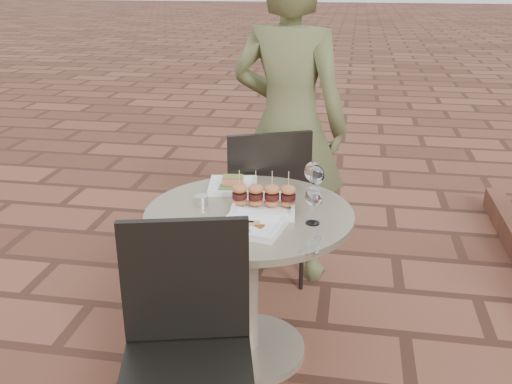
% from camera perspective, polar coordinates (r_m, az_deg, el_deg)
% --- Properties ---
extents(ground, '(60.00, 60.00, 0.00)m').
position_cam_1_polar(ground, '(3.05, -1.47, -12.48)').
color(ground, brown).
rests_on(ground, ground).
extents(cafe_table, '(0.90, 0.90, 0.73)m').
position_cam_1_polar(cafe_table, '(2.56, -0.67, -6.98)').
color(cafe_table, gray).
rests_on(cafe_table, ground).
extents(chair_far, '(0.58, 0.58, 0.93)m').
position_cam_1_polar(chair_far, '(3.09, 0.89, -0.40)').
color(chair_far, black).
rests_on(chair_far, ground).
extents(chair_near, '(0.54, 0.54, 0.93)m').
position_cam_1_polar(chair_near, '(1.99, -6.99, -14.04)').
color(chair_near, black).
rests_on(chair_near, ground).
extents(diner, '(0.72, 0.55, 1.79)m').
position_cam_1_polar(diner, '(3.17, 3.31, 6.65)').
color(diner, brown).
rests_on(diner, ground).
extents(plate_salmon, '(0.25, 0.25, 0.06)m').
position_cam_1_polar(plate_salmon, '(2.70, -2.33, 0.72)').
color(plate_salmon, white).
rests_on(plate_salmon, cafe_table).
extents(plate_sliders, '(0.29, 0.29, 0.17)m').
position_cam_1_polar(plate_sliders, '(2.46, 0.79, -0.77)').
color(plate_sliders, white).
rests_on(plate_sliders, cafe_table).
extents(plate_tuna, '(0.28, 0.28, 0.03)m').
position_cam_1_polar(plate_tuna, '(2.29, -0.33, -3.26)').
color(plate_tuna, white).
rests_on(plate_tuna, cafe_table).
extents(wine_glass_right, '(0.07, 0.07, 0.16)m').
position_cam_1_polar(wine_glass_right, '(2.30, 5.78, -0.54)').
color(wine_glass_right, white).
rests_on(wine_glass_right, cafe_table).
extents(wine_glass_mid, '(0.07, 0.07, 0.17)m').
position_cam_1_polar(wine_glass_mid, '(2.52, 6.04, 1.63)').
color(wine_glass_mid, white).
rests_on(wine_glass_mid, cafe_table).
extents(wine_glass_far, '(0.07, 0.07, 0.17)m').
position_cam_1_polar(wine_glass_far, '(2.57, 5.66, 1.97)').
color(wine_glass_far, white).
rests_on(wine_glass_far, cafe_table).
extents(steel_ramekin, '(0.08, 0.08, 0.05)m').
position_cam_1_polar(steel_ramekin, '(2.51, -5.49, -0.86)').
color(steel_ramekin, silver).
rests_on(steel_ramekin, cafe_table).
extents(cutlery_set, '(0.11, 0.18, 0.00)m').
position_cam_1_polar(cutlery_set, '(2.17, 5.83, -5.28)').
color(cutlery_set, silver).
rests_on(cutlery_set, cafe_table).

